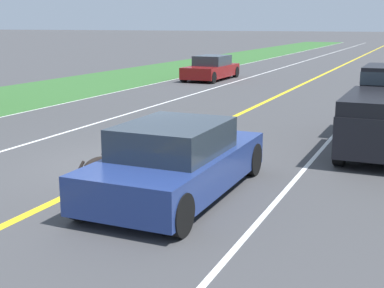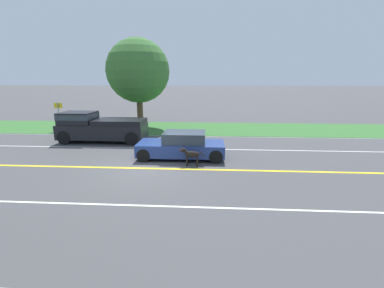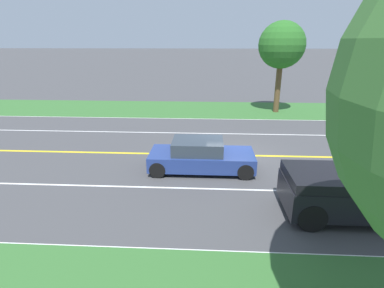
% 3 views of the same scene
% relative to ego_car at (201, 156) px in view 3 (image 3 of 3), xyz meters
% --- Properties ---
extents(ground_plane, '(400.00, 400.00, 0.00)m').
position_rel_ego_car_xyz_m(ground_plane, '(-1.78, 1.48, -0.62)').
color(ground_plane, '#424244').
extents(centre_divider_line, '(0.18, 160.00, 0.01)m').
position_rel_ego_car_xyz_m(centre_divider_line, '(-1.78, 1.48, -0.62)').
color(centre_divider_line, yellow).
rests_on(centre_divider_line, ground).
extents(lane_edge_line_right, '(0.14, 160.00, 0.01)m').
position_rel_ego_car_xyz_m(lane_edge_line_right, '(5.22, 1.48, -0.62)').
color(lane_edge_line_right, white).
rests_on(lane_edge_line_right, ground).
extents(lane_edge_line_left, '(0.14, 160.00, 0.01)m').
position_rel_ego_car_xyz_m(lane_edge_line_left, '(-8.78, 1.48, -0.62)').
color(lane_edge_line_left, white).
rests_on(lane_edge_line_left, ground).
extents(lane_dash_same_dir, '(0.10, 160.00, 0.01)m').
position_rel_ego_car_xyz_m(lane_dash_same_dir, '(1.72, 1.48, -0.62)').
color(lane_dash_same_dir, white).
rests_on(lane_dash_same_dir, ground).
extents(lane_dash_oncoming, '(0.10, 160.00, 0.01)m').
position_rel_ego_car_xyz_m(lane_dash_oncoming, '(-5.28, 1.48, -0.62)').
color(lane_dash_oncoming, white).
rests_on(lane_dash_oncoming, ground).
extents(grass_verge_left, '(6.00, 160.00, 0.03)m').
position_rel_ego_car_xyz_m(grass_verge_left, '(-11.78, 1.48, -0.61)').
color(grass_verge_left, '#33662D').
rests_on(grass_verge_left, ground).
extents(ego_car, '(1.89, 4.33, 1.33)m').
position_rel_ego_car_xyz_m(ego_car, '(0.00, 0.00, 0.00)').
color(ego_car, navy).
rests_on(ego_car, ground).
extents(dog, '(0.29, 1.21, 0.88)m').
position_rel_ego_car_xyz_m(dog, '(-1.28, -0.51, -0.07)').
color(dog, black).
rests_on(dog, ground).
extents(pickup_truck, '(2.01, 5.42, 1.90)m').
position_rel_ego_car_xyz_m(pickup_truck, '(3.23, 5.66, 0.34)').
color(pickup_truck, black).
rests_on(pickup_truck, ground).
extents(roadside_tree_left_near, '(3.33, 3.33, 6.57)m').
position_rel_ego_car_xyz_m(roadside_tree_left_near, '(-11.18, 5.45, 4.23)').
color(roadside_tree_left_near, brown).
rests_on(roadside_tree_left_near, ground).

